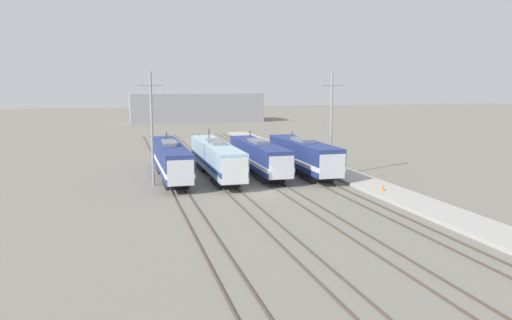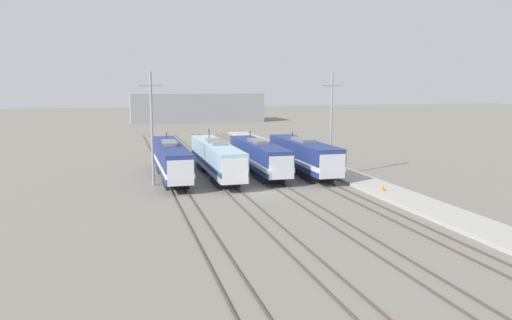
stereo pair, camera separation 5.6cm
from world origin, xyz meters
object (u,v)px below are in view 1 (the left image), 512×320
Objects in this scene: locomotive_far_left at (171,160)px; catenary_tower_right at (331,122)px; catenary_tower_left at (152,126)px; locomotive_far_right at (304,156)px; locomotive_center_right at (259,157)px; traffic_cone at (383,187)px; locomotive_center_left at (217,158)px.

locomotive_far_left is 18.52m from catenary_tower_right.
locomotive_far_right is at bearing 5.87° from catenary_tower_left.
locomotive_far_left is 1.10× the size of locomotive_center_right.
catenary_tower_left is at bearing 154.28° from traffic_cone.
catenary_tower_left is 19.94m from catenary_tower_right.
catenary_tower_right is (12.69, -2.77, 4.04)m from locomotive_center_left.
locomotive_center_right is 1.48× the size of catenary_tower_right.
catenary_tower_right is at bearing -21.74° from locomotive_center_right.
locomotive_far_right is at bearing -13.65° from locomotive_center_right.
locomotive_center_left is at bearing 136.86° from traffic_cone.
locomotive_center_right is 1.03× the size of locomotive_far_right.
locomotive_far_left is 5.11m from locomotive_center_left.
locomotive_far_right is at bearing -5.34° from locomotive_far_left.
locomotive_far_left is at bearing 144.71° from traffic_cone.
locomotive_far_left reaches higher than locomotive_far_right.
locomotive_center_right is at bearing 123.34° from traffic_cone.
catenary_tower_left and catenary_tower_right have the same top height.
locomotive_far_left is at bearing 56.21° from catenary_tower_left.
locomotive_center_right is at bearing 166.35° from locomotive_far_right.
locomotive_center_right is 5.24m from locomotive_far_right.
locomotive_far_right is 26.13× the size of traffic_cone.
catenary_tower_right reaches higher than locomotive_far_left.
locomotive_center_left reaches higher than locomotive_far_right.
catenary_tower_right is at bearing 95.92° from traffic_cone.
catenary_tower_left is 18.14× the size of traffic_cone.
locomotive_center_left reaches higher than traffic_cone.
locomotive_center_left is at bearing 20.88° from catenary_tower_left.
locomotive_center_left is 1.67× the size of catenary_tower_left.
catenary_tower_right reaches higher than locomotive_center_left.
catenary_tower_left reaches higher than locomotive_far_right.
traffic_cone is at bearing -35.29° from locomotive_far_left.
locomotive_center_left is 5.10m from locomotive_center_right.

